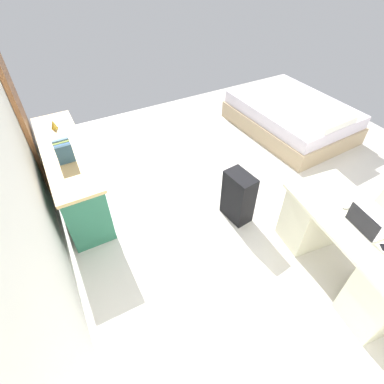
# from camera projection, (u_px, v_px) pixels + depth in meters

# --- Properties ---
(ground_plane) EXTENTS (5.85, 5.85, 0.00)m
(ground_plane) POSITION_uv_depth(u_px,v_px,m) (256.00, 196.00, 3.99)
(ground_plane) COLOR beige
(wall_back) EXTENTS (4.56, 0.10, 2.88)m
(wall_back) POSITION_uv_depth(u_px,v_px,m) (10.00, 163.00, 2.17)
(wall_back) COLOR silver
(wall_back) RESTS_ON ground_plane
(door_wooden) EXTENTS (0.88, 0.05, 2.04)m
(door_wooden) POSITION_uv_depth(u_px,v_px,m) (19.00, 109.00, 3.59)
(door_wooden) COLOR brown
(door_wooden) RESTS_ON ground_plane
(desk) EXTENTS (1.51, 0.82, 0.72)m
(desk) POSITION_uv_depth(u_px,v_px,m) (348.00, 249.00, 2.92)
(desk) COLOR beige
(desk) RESTS_ON ground_plane
(credenza) EXTENTS (1.80, 0.48, 0.76)m
(credenza) POSITION_uv_depth(u_px,v_px,m) (72.00, 175.00, 3.71)
(credenza) COLOR #28664C
(credenza) RESTS_ON ground_plane
(bed) EXTENTS (1.97, 1.50, 0.58)m
(bed) POSITION_uv_depth(u_px,v_px,m) (291.00, 117.00, 5.01)
(bed) COLOR tan
(bed) RESTS_ON ground_plane
(suitcase_black) EXTENTS (0.38, 0.26, 0.64)m
(suitcase_black) POSITION_uv_depth(u_px,v_px,m) (238.00, 197.00, 3.53)
(suitcase_black) COLOR black
(suitcase_black) RESTS_ON ground_plane
(laptop) EXTENTS (0.33, 0.26, 0.21)m
(laptop) POSITION_uv_depth(u_px,v_px,m) (365.00, 225.00, 2.62)
(laptop) COLOR silver
(laptop) RESTS_ON desk
(computer_mouse) EXTENTS (0.07, 0.11, 0.03)m
(computer_mouse) POSITION_uv_depth(u_px,v_px,m) (346.00, 206.00, 2.83)
(computer_mouse) COLOR white
(computer_mouse) RESTS_ON desk
(book_row) EXTENTS (0.16, 0.17, 0.22)m
(book_row) POSITION_uv_depth(u_px,v_px,m) (64.00, 151.00, 3.24)
(book_row) COLOR #2E4B5A
(book_row) RESTS_ON credenza
(figurine_small) EXTENTS (0.08, 0.08, 0.11)m
(figurine_small) POSITION_uv_depth(u_px,v_px,m) (54.00, 125.00, 3.74)
(figurine_small) COLOR gold
(figurine_small) RESTS_ON credenza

